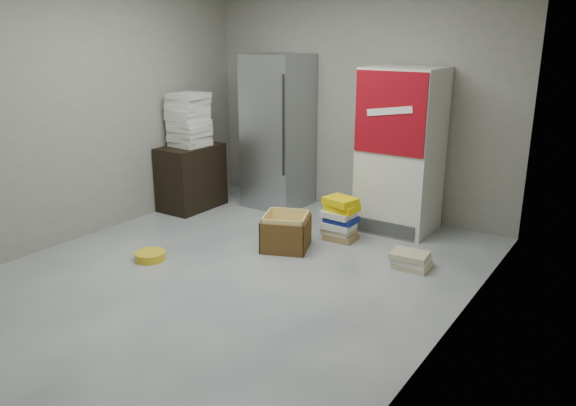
% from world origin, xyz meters
% --- Properties ---
extents(ground, '(5.00, 5.00, 0.00)m').
position_xyz_m(ground, '(0.00, 0.00, 0.00)').
color(ground, '#B2B3AE').
rests_on(ground, ground).
extents(room_shell, '(4.04, 5.04, 2.82)m').
position_xyz_m(room_shell, '(0.00, 0.00, 1.80)').
color(room_shell, gray).
rests_on(room_shell, ground).
extents(steel_fridge, '(0.70, 0.72, 1.90)m').
position_xyz_m(steel_fridge, '(-0.90, 2.13, 0.95)').
color(steel_fridge, '#AFB3B8').
rests_on(steel_fridge, ground).
extents(coke_cooler, '(0.80, 0.73, 1.80)m').
position_xyz_m(coke_cooler, '(0.75, 2.12, 0.90)').
color(coke_cooler, silver).
rests_on(coke_cooler, ground).
extents(wood_shelf, '(0.50, 0.80, 0.80)m').
position_xyz_m(wood_shelf, '(-1.73, 1.40, 0.40)').
color(wood_shelf, black).
rests_on(wood_shelf, ground).
extents(supply_box_stack, '(0.44, 0.44, 0.65)m').
position_xyz_m(supply_box_stack, '(-1.72, 1.40, 1.12)').
color(supply_box_stack, white).
rests_on(supply_box_stack, wood_shelf).
extents(phonebook_stack_main, '(0.37, 0.32, 0.48)m').
position_xyz_m(phonebook_stack_main, '(0.39, 1.43, 0.24)').
color(phonebook_stack_main, '#97784B').
rests_on(phonebook_stack_main, ground).
extents(phonebook_stack_side, '(0.38, 0.30, 0.15)m').
position_xyz_m(phonebook_stack_side, '(1.32, 1.15, 0.08)').
color(phonebook_stack_side, '#C1B487').
rests_on(phonebook_stack_side, ground).
extents(cardboard_box, '(0.60, 0.60, 0.37)m').
position_xyz_m(cardboard_box, '(0.05, 0.90, 0.15)').
color(cardboard_box, yellow).
rests_on(cardboard_box, ground).
extents(bucket_lid, '(0.39, 0.39, 0.08)m').
position_xyz_m(bucket_lid, '(-0.89, -0.10, 0.04)').
color(bucket_lid, gold).
rests_on(bucket_lid, ground).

